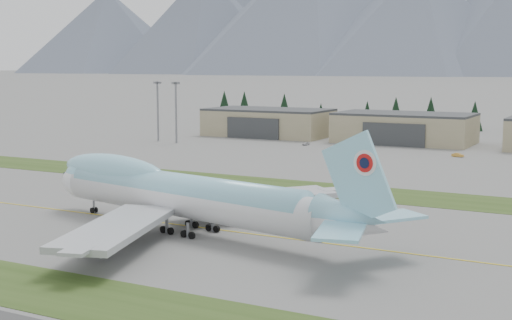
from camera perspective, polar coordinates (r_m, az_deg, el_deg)
The scene contains 11 objects.
ground at distance 119.62m, azimuth -1.75°, elevation -5.77°, with size 7000.00×7000.00×0.00m, color slate.
grass_strip_near at distance 89.86m, azimuth -14.08°, elevation -10.53°, with size 400.00×14.00×0.08m, color #32491A.
grass_strip_far at distance 159.45m, azimuth 6.30°, elevation -2.45°, with size 400.00×18.00×0.08m, color #32491A.
taxiway_line_main at distance 119.62m, azimuth -1.75°, elevation -5.77°, with size 400.00×0.40×0.02m, color yellow.
boeing_747_freighter at distance 119.40m, azimuth -5.92°, elevation -2.75°, with size 72.61×61.21×19.04m.
hangar_left at distance 282.48m, azimuth 1.01°, elevation 3.04°, with size 48.00×26.60×10.80m.
hangar_center at distance 262.21m, azimuth 11.79°, elevation 2.53°, with size 48.00×26.60×10.80m.
floodlight_masts at distance 221.83m, azimuth 11.11°, elevation 4.33°, with size 199.79×7.82×23.05m.
service_vehicle_a at distance 249.65m, azimuth 4.01°, elevation 1.18°, with size 1.28×3.18×1.08m, color #BABABC.
service_vehicle_b at distance 225.59m, azimuth 15.84°, elevation 0.24°, with size 1.29×3.67×1.21m, color gold.
conifer_belt at distance 321.01m, azimuth 16.38°, elevation 3.54°, with size 266.08×14.79×15.13m.
Camera 1 is at (57.86, -101.02, 27.50)m, focal length 50.00 mm.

